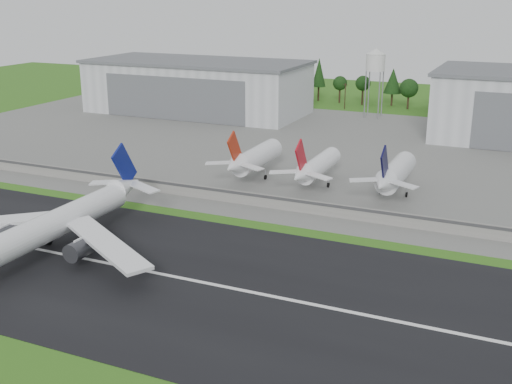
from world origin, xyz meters
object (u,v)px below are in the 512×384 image
at_px(parked_jet_red_a, 252,159).
at_px(parked_jet_red_b, 315,167).
at_px(main_airliner, 51,232).
at_px(parked_jet_navy, 394,174).

xyz_separation_m(parked_jet_red_a, parked_jet_red_b, (19.06, -0.06, -0.37)).
bearing_deg(main_airliner, parked_jet_navy, -130.13).
relative_size(main_airliner, parked_jet_red_a, 1.89).
relative_size(parked_jet_red_a, parked_jet_navy, 1.00).
height_order(main_airliner, parked_jet_red_a, main_airliner).
distance_m(main_airliner, parked_jet_navy, 87.41).
relative_size(parked_jet_red_b, parked_jet_navy, 1.00).
xyz_separation_m(main_airliner, parked_jet_red_a, (15.30, 67.02, 1.42)).
height_order(main_airliner, parked_jet_navy, main_airliner).
distance_m(parked_jet_red_a, parked_jet_red_b, 19.07).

